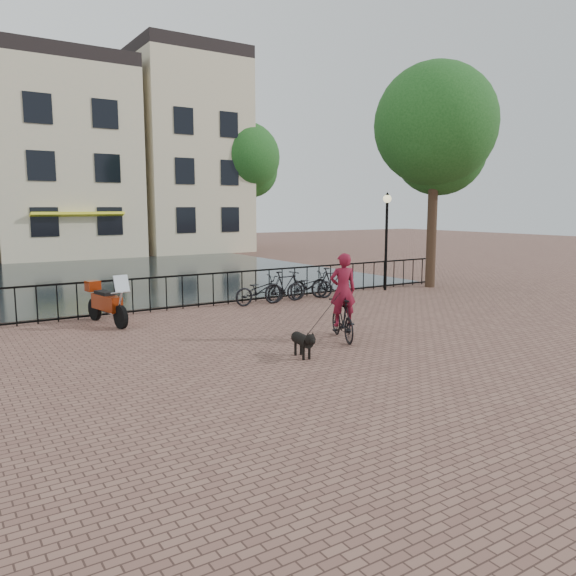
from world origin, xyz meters
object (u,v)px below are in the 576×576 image
dog (302,343)px  motorcycle (107,298)px  lamp_post (387,225)px  cyclist (343,302)px

dog → motorcycle: (-2.42, 5.40, 0.40)m
lamp_post → motorcycle: (-10.19, -0.62, -1.69)m
dog → cyclist: bearing=34.0°
cyclist → motorcycle: cyclist is taller
motorcycle → dog: bearing=-76.4°
lamp_post → motorcycle: bearing=-176.5°
cyclist → dog: size_ratio=2.62×
cyclist → motorcycle: bearing=-27.3°
motorcycle → cyclist: bearing=-59.5°
lamp_post → cyclist: size_ratio=1.49×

